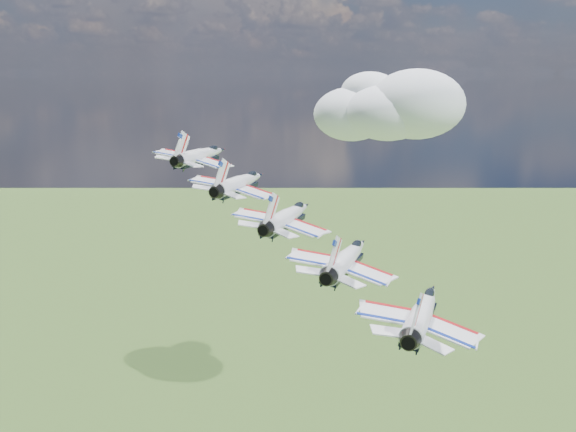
# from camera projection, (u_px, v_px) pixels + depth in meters

# --- Properties ---
(cloud_far) EXTENTS (60.63, 47.64, 23.82)m
(cloud_far) POSITION_uv_depth(u_px,v_px,m) (395.00, 102.00, 277.69)
(cloud_far) COLOR white
(jet_0) EXTENTS (17.07, 20.41, 7.16)m
(jet_0) POSITION_uv_depth(u_px,v_px,m) (201.00, 155.00, 101.58)
(jet_0) COLOR silver
(jet_1) EXTENTS (17.07, 20.41, 7.16)m
(jet_1) POSITION_uv_depth(u_px,v_px,m) (240.00, 182.00, 92.51)
(jet_1) COLOR white
(jet_2) EXTENTS (17.07, 20.41, 7.16)m
(jet_2) POSITION_uv_depth(u_px,v_px,m) (288.00, 216.00, 83.45)
(jet_2) COLOR silver
(jet_3) EXTENTS (17.07, 20.41, 7.16)m
(jet_3) POSITION_uv_depth(u_px,v_px,m) (347.00, 258.00, 74.38)
(jet_3) COLOR white
(jet_4) EXTENTS (17.07, 20.41, 7.16)m
(jet_4) POSITION_uv_depth(u_px,v_px,m) (423.00, 311.00, 65.32)
(jet_4) COLOR white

